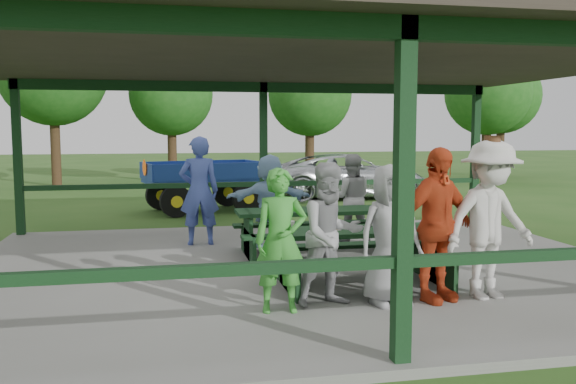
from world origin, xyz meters
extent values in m
plane|color=#285119|center=(0.00, 0.00, 0.00)|extent=(90.00, 90.00, 0.00)
cube|color=slate|center=(0.00, 0.00, 0.05)|extent=(10.00, 8.00, 0.10)
cube|color=black|center=(0.00, -3.80, 1.60)|extent=(0.15, 0.15, 3.00)
cube|color=black|center=(-4.80, 3.80, 1.60)|extent=(0.15, 0.15, 3.00)
cube|color=black|center=(0.00, 3.80, 1.60)|extent=(0.15, 0.15, 3.00)
cube|color=black|center=(4.80, 3.80, 1.60)|extent=(0.15, 0.15, 3.00)
cube|color=black|center=(-2.40, -3.80, 1.00)|extent=(4.65, 0.10, 0.10)
cube|color=black|center=(-2.40, 3.80, 1.00)|extent=(4.65, 0.10, 0.10)
cube|color=black|center=(2.40, 3.80, 1.00)|extent=(4.65, 0.10, 0.10)
cube|color=black|center=(0.00, -3.80, 3.00)|extent=(9.80, 0.15, 0.20)
cube|color=black|center=(0.00, 3.80, 3.00)|extent=(9.80, 0.15, 0.20)
cube|color=#312923|center=(0.00, 0.00, 3.22)|extent=(10.60, 8.60, 0.24)
cube|color=black|center=(0.50, -1.20, 0.82)|extent=(2.37, 0.75, 0.06)
cube|color=black|center=(0.50, -1.75, 0.53)|extent=(2.37, 0.28, 0.05)
cube|color=black|center=(0.50, -0.65, 0.53)|extent=(2.37, 0.28, 0.05)
cube|color=black|center=(-0.50, -1.20, 0.47)|extent=(0.06, 0.70, 0.75)
cube|color=black|center=(1.50, -1.20, 0.47)|extent=(0.06, 0.70, 0.75)
cube|color=black|center=(-0.50, -1.20, 0.33)|extent=(0.06, 1.39, 0.45)
cube|color=black|center=(1.50, -1.20, 0.33)|extent=(0.06, 1.39, 0.45)
cube|color=black|center=(0.47, 0.80, 0.82)|extent=(2.77, 0.75, 0.06)
cube|color=black|center=(0.47, 0.25, 0.53)|extent=(2.77, 0.28, 0.05)
cube|color=black|center=(0.47, 1.35, 0.53)|extent=(2.77, 0.28, 0.05)
cube|color=black|center=(-0.74, 0.80, 0.47)|extent=(0.06, 0.70, 0.75)
cube|color=black|center=(1.68, 0.80, 0.47)|extent=(0.06, 0.70, 0.75)
cube|color=black|center=(-0.74, 0.80, 0.33)|extent=(0.06, 1.39, 0.45)
cube|color=black|center=(1.68, 0.80, 0.33)|extent=(0.06, 1.39, 0.45)
cylinder|color=white|center=(-0.57, -1.20, 0.86)|extent=(0.22, 0.22, 0.01)
torus|color=olive|center=(-0.61, -1.22, 0.88)|extent=(0.10, 0.10, 0.03)
torus|color=olive|center=(-0.53, -1.22, 0.88)|extent=(0.10, 0.10, 0.03)
torus|color=olive|center=(-0.57, -1.16, 0.88)|extent=(0.10, 0.10, 0.03)
cylinder|color=white|center=(0.11, -1.20, 0.86)|extent=(0.22, 0.22, 0.01)
torus|color=olive|center=(0.07, -1.22, 0.88)|extent=(0.10, 0.10, 0.03)
torus|color=olive|center=(0.15, -1.22, 0.88)|extent=(0.10, 0.10, 0.03)
torus|color=olive|center=(0.11, -1.16, 0.88)|extent=(0.10, 0.10, 0.03)
cylinder|color=white|center=(0.91, -1.20, 0.86)|extent=(0.22, 0.22, 0.01)
torus|color=olive|center=(0.87, -1.22, 0.88)|extent=(0.10, 0.10, 0.03)
torus|color=olive|center=(0.95, -1.22, 0.88)|extent=(0.10, 0.10, 0.03)
torus|color=olive|center=(0.91, -1.16, 0.88)|extent=(0.10, 0.10, 0.03)
cylinder|color=white|center=(1.66, -1.20, 0.86)|extent=(0.22, 0.22, 0.01)
torus|color=olive|center=(1.62, -1.22, 0.88)|extent=(0.10, 0.10, 0.03)
torus|color=olive|center=(1.70, -1.22, 0.88)|extent=(0.10, 0.10, 0.03)
torus|color=olive|center=(1.66, -1.16, 0.88)|extent=(0.10, 0.10, 0.03)
cylinder|color=#381E0F|center=(-0.61, -1.38, 0.90)|extent=(0.06, 0.06, 0.10)
cylinder|color=#381E0F|center=(0.32, -1.38, 0.90)|extent=(0.06, 0.06, 0.10)
cylinder|color=#381E0F|center=(0.80, -1.38, 0.90)|extent=(0.06, 0.06, 0.10)
cylinder|color=#381E0F|center=(0.92, -1.38, 0.90)|extent=(0.06, 0.06, 0.10)
cone|color=white|center=(-0.41, -1.00, 0.90)|extent=(0.09, 0.09, 0.10)
cone|color=white|center=(0.67, -1.00, 0.90)|extent=(0.09, 0.09, 0.10)
cone|color=white|center=(1.20, -1.00, 0.90)|extent=(0.09, 0.09, 0.10)
cone|color=white|center=(1.60, -1.00, 0.90)|extent=(0.09, 0.09, 0.10)
imported|color=green|center=(-0.77, -2.14, 0.91)|extent=(0.62, 0.43, 1.63)
imported|color=#98989B|center=(-0.15, -2.01, 0.94)|extent=(0.92, 0.78, 1.67)
imported|color=#949497|center=(0.55, -2.09, 0.93)|extent=(0.88, 0.64, 1.65)
imported|color=#C13D1A|center=(1.12, -2.08, 1.02)|extent=(1.17, 0.79, 1.85)
imported|color=silver|center=(1.81, -2.09, 1.06)|extent=(1.35, 0.92, 1.92)
cylinder|color=#51311B|center=(1.81, -2.09, 1.96)|extent=(0.37, 0.37, 0.02)
cylinder|color=#51311B|center=(1.81, -2.09, 2.02)|extent=(0.22, 0.22, 0.11)
imported|color=#89AFD5|center=(-0.24, 1.65, 0.91)|extent=(1.51, 0.52, 1.62)
imported|color=#3E4FA1|center=(-1.44, 2.07, 1.06)|extent=(0.71, 0.47, 1.92)
imported|color=#9A9B9D|center=(1.27, 1.79, 0.90)|extent=(0.89, 0.76, 1.60)
imported|color=silver|center=(3.54, 9.32, 0.69)|extent=(5.01, 2.41, 1.38)
cube|color=navy|center=(-1.06, 7.15, 0.83)|extent=(3.16, 2.10, 0.12)
cube|color=navy|center=(-0.89, 6.45, 1.09)|extent=(2.83, 0.75, 0.41)
cube|color=navy|center=(-1.23, 7.85, 1.09)|extent=(2.83, 0.75, 0.41)
cube|color=navy|center=(-2.46, 6.80, 1.09)|extent=(0.41, 1.42, 0.41)
cube|color=navy|center=(0.35, 7.50, 1.09)|extent=(0.41, 1.42, 0.41)
cylinder|color=black|center=(-1.78, 6.17, 0.39)|extent=(0.81, 0.37, 0.79)
cylinder|color=yellow|center=(-1.78, 6.17, 0.39)|extent=(0.34, 0.29, 0.29)
cylinder|color=black|center=(-2.15, 7.68, 0.39)|extent=(0.81, 0.37, 0.79)
cylinder|color=yellow|center=(-2.15, 7.68, 0.39)|extent=(0.34, 0.29, 0.29)
cylinder|color=black|center=(0.03, 6.62, 0.39)|extent=(0.81, 0.37, 0.79)
cylinder|color=yellow|center=(0.03, 6.62, 0.39)|extent=(0.34, 0.29, 0.29)
cylinder|color=black|center=(-0.34, 8.13, 0.39)|extent=(0.81, 0.37, 0.79)
cylinder|color=yellow|center=(-0.34, 8.13, 0.39)|extent=(0.34, 0.29, 0.29)
cube|color=navy|center=(0.85, 7.62, 0.72)|extent=(1.02, 0.33, 0.08)
cone|color=#F2590C|center=(-2.52, 6.79, 1.19)|extent=(0.12, 0.41, 0.41)
cylinder|color=#372416|center=(-6.01, 15.33, 1.56)|extent=(0.36, 0.36, 3.11)
sphere|color=#1B5316|center=(-6.01, 15.33, 4.23)|extent=(3.98, 3.98, 3.98)
cylinder|color=#372416|center=(-1.72, 16.16, 1.29)|extent=(0.36, 0.36, 2.58)
sphere|color=#1B5316|center=(-1.72, 16.16, 3.51)|extent=(3.30, 3.30, 3.30)
cylinder|color=#372416|center=(3.61, 14.72, 1.28)|extent=(0.36, 0.36, 2.56)
sphere|color=#1B5316|center=(3.61, 14.72, 3.48)|extent=(3.27, 3.27, 3.27)
cylinder|color=#372416|center=(10.54, 13.50, 1.31)|extent=(0.36, 0.36, 2.62)
sphere|color=#1B5316|center=(10.54, 13.50, 3.57)|extent=(3.36, 3.36, 3.36)
cylinder|color=#372416|center=(12.90, 16.45, 1.33)|extent=(0.36, 0.36, 2.66)
sphere|color=#1B5316|center=(12.90, 16.45, 3.62)|extent=(3.41, 3.41, 3.41)
camera|label=1|loc=(-2.02, -8.74, 2.16)|focal=38.00mm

